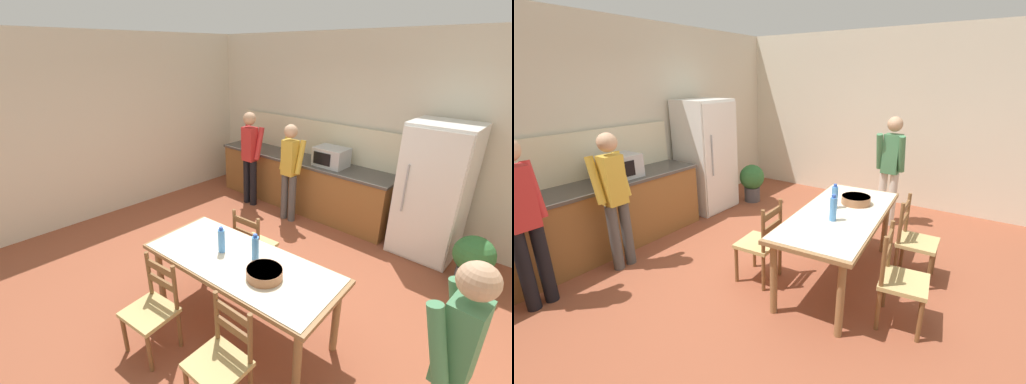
# 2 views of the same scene
# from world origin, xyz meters

# --- Properties ---
(ground_plane) EXTENTS (8.32, 8.32, 0.00)m
(ground_plane) POSITION_xyz_m (0.00, 0.00, 0.00)
(ground_plane) COLOR brown
(wall_back) EXTENTS (6.52, 0.12, 2.90)m
(wall_back) POSITION_xyz_m (0.00, 2.66, 1.45)
(wall_back) COLOR beige
(wall_back) RESTS_ON ground
(wall_left) EXTENTS (0.12, 5.20, 2.90)m
(wall_left) POSITION_xyz_m (-3.26, 0.00, 1.45)
(wall_left) COLOR beige
(wall_left) RESTS_ON ground
(kitchen_counter) EXTENTS (3.30, 0.66, 0.90)m
(kitchen_counter) POSITION_xyz_m (-0.98, 2.23, 0.45)
(kitchen_counter) COLOR brown
(kitchen_counter) RESTS_ON ground
(counter_splashback) EXTENTS (3.26, 0.03, 0.60)m
(counter_splashback) POSITION_xyz_m (-0.98, 2.54, 1.20)
(counter_splashback) COLOR beige
(counter_splashback) RESTS_ON kitchen_counter
(refrigerator) EXTENTS (0.79, 0.73, 1.81)m
(refrigerator) POSITION_xyz_m (1.17, 2.19, 0.90)
(refrigerator) COLOR white
(refrigerator) RESTS_ON ground
(microwave) EXTENTS (0.50, 0.39, 0.30)m
(microwave) POSITION_xyz_m (-0.40, 2.21, 1.05)
(microwave) COLOR #B2B7BC
(microwave) RESTS_ON kitchen_counter
(dining_table) EXTENTS (1.99, 0.98, 0.78)m
(dining_table) POSITION_xyz_m (0.35, -0.52, 0.70)
(dining_table) COLOR olive
(dining_table) RESTS_ON ground
(bottle_near_centre) EXTENTS (0.07, 0.07, 0.27)m
(bottle_near_centre) POSITION_xyz_m (0.11, -0.53, 0.91)
(bottle_near_centre) COLOR #4C8ED6
(bottle_near_centre) RESTS_ON dining_table
(bottle_off_centre) EXTENTS (0.07, 0.07, 0.27)m
(bottle_off_centre) POSITION_xyz_m (0.44, -0.40, 0.91)
(bottle_off_centre) COLOR #4C8ED6
(bottle_off_centre) RESTS_ON dining_table
(serving_bowl) EXTENTS (0.32, 0.32, 0.09)m
(serving_bowl) POSITION_xyz_m (0.69, -0.55, 0.84)
(serving_bowl) COLOR #9E6642
(serving_bowl) RESTS_ON dining_table
(chair_side_far_left) EXTENTS (0.45, 0.43, 0.91)m
(chair_side_far_left) POSITION_xyz_m (-0.14, 0.16, 0.44)
(chair_side_far_left) COLOR brown
(chair_side_far_left) RESTS_ON ground
(chair_side_near_right) EXTENTS (0.43, 0.41, 0.91)m
(chair_side_near_right) POSITION_xyz_m (0.83, -1.19, 0.44)
(chair_side_near_right) COLOR brown
(chair_side_near_right) RESTS_ON ground
(chair_side_near_left) EXTENTS (0.47, 0.45, 0.91)m
(chair_side_near_left) POSITION_xyz_m (-0.04, -1.26, 0.44)
(chair_side_near_left) COLOR brown
(chair_side_near_left) RESTS_ON ground
(person_at_sink) EXTENTS (0.42, 0.29, 1.66)m
(person_at_sink) POSITION_xyz_m (-1.71, 1.71, 0.93)
(person_at_sink) COLOR black
(person_at_sink) RESTS_ON ground
(person_at_counter) EXTENTS (0.40, 0.27, 1.59)m
(person_at_counter) POSITION_xyz_m (-0.81, 1.69, 0.89)
(person_at_counter) COLOR #4C4C4C
(person_at_counter) RESTS_ON ground
(person_by_table) EXTENTS (0.29, 0.42, 1.62)m
(person_by_table) POSITION_xyz_m (2.16, -0.52, 0.91)
(person_by_table) COLOR silver
(person_by_table) RESTS_ON ground
(potted_plant) EXTENTS (0.44, 0.44, 0.67)m
(potted_plant) POSITION_xyz_m (1.84, 1.76, 0.39)
(potted_plant) COLOR #4C4C51
(potted_plant) RESTS_ON ground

